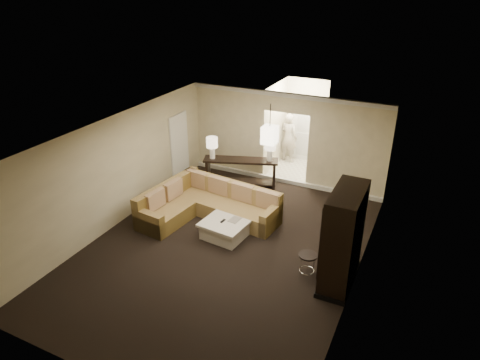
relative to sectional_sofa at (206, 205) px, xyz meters
The scene contains 19 objects.
ground 1.59m from the sectional_sofa, 45.00° to the right, with size 8.00×8.00×0.00m, color black.
wall_back 3.27m from the sectional_sofa, 69.34° to the left, with size 6.00×0.04×2.80m, color beige.
wall_front 5.31m from the sectional_sofa, 77.87° to the right, with size 6.00×0.04×2.80m, color beige.
wall_left 2.43m from the sectional_sofa, 150.11° to the right, with size 0.04×8.00×2.80m, color beige.
wall_right 4.37m from the sectional_sofa, 14.97° to the right, with size 0.04×8.00×2.80m, color beige.
ceiling 2.89m from the sectional_sofa, 45.00° to the right, with size 6.00×8.00×0.02m, color silver.
crown_molding 3.87m from the sectional_sofa, 69.01° to the left, with size 6.00×0.10×0.12m, color silver.
baseboard 3.07m from the sectional_sofa, 69.01° to the left, with size 6.00×0.10×0.12m, color silver.
side_door 2.63m from the sectional_sofa, 137.72° to the left, with size 0.05×0.90×2.10m, color white.
foyer 4.49m from the sectional_sofa, 75.54° to the left, with size 1.44×2.02×2.80m.
sectional_sofa is the anchor object (origin of this frame).
coffee_table 1.07m from the sectional_sofa, 33.20° to the right, with size 1.15×1.15×0.44m.
console_table 2.11m from the sectional_sofa, 89.80° to the left, with size 2.25×1.22×0.85m.
armoire 3.99m from the sectional_sofa, 16.05° to the right, with size 0.63×1.47×2.12m.
drink_table 3.34m from the sectional_sofa, 20.30° to the right, with size 0.40×0.40×0.50m.
table_lamp_left 2.19m from the sectional_sofa, 113.66° to the left, with size 0.34×0.34×0.65m.
table_lamp_right 2.69m from the sectional_sofa, 71.26° to the left, with size 0.34×0.34×0.65m.
pendant_light 2.51m from the sectional_sofa, 55.69° to the left, with size 0.38×0.38×1.09m.
person 4.59m from the sectional_sofa, 81.85° to the left, with size 0.67×0.45×1.87m, color beige.
Camera 1 is at (3.93, -7.36, 5.82)m, focal length 32.00 mm.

